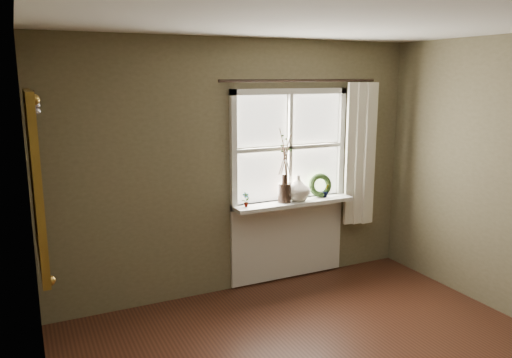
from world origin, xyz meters
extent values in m
plane|color=silver|center=(0.00, 0.00, 2.60)|extent=(4.50, 4.50, 0.00)
cube|color=brown|center=(0.00, 2.30, 1.30)|extent=(4.00, 0.10, 2.60)
cube|color=brown|center=(-2.05, 0.00, 1.30)|extent=(0.10, 4.50, 2.60)
cube|color=silver|center=(0.55, 2.22, 0.89)|extent=(1.36, 0.06, 0.06)
cube|color=silver|center=(0.55, 2.22, 2.07)|extent=(1.36, 0.06, 0.06)
cube|color=silver|center=(-0.10, 2.22, 1.48)|extent=(0.06, 0.06, 1.24)
cube|color=silver|center=(1.20, 2.22, 1.48)|extent=(0.06, 0.06, 1.24)
cube|color=silver|center=(0.55, 2.22, 1.48)|extent=(1.24, 0.05, 0.04)
cube|color=silver|center=(0.55, 2.22, 1.48)|extent=(0.04, 0.05, 1.12)
cube|color=white|center=(0.23, 2.25, 1.77)|extent=(0.59, 0.01, 0.53)
cube|color=white|center=(0.88, 2.25, 1.77)|extent=(0.59, 0.01, 0.53)
cube|color=white|center=(0.23, 2.25, 1.19)|extent=(0.59, 0.01, 0.53)
cube|color=white|center=(0.88, 2.25, 1.19)|extent=(0.59, 0.01, 0.53)
cube|color=silver|center=(0.55, 2.12, 0.90)|extent=(1.36, 0.26, 0.04)
cube|color=silver|center=(0.55, 2.23, 0.46)|extent=(1.36, 0.04, 0.88)
cylinder|color=black|center=(0.44, 2.12, 1.02)|extent=(0.15, 0.15, 0.20)
imported|color=beige|center=(0.60, 2.12, 1.06)|extent=(0.28, 0.28, 0.27)
torus|color=#29421D|center=(0.90, 2.16, 1.02)|extent=(0.28, 0.16, 0.27)
imported|color=#29421D|center=(-0.01, 2.12, 1.00)|extent=(0.09, 0.07, 0.15)
imported|color=#29421D|center=(0.95, 2.12, 1.00)|extent=(0.09, 0.07, 0.15)
cube|color=beige|center=(1.39, 2.13, 1.37)|extent=(0.36, 0.12, 1.59)
cylinder|color=black|center=(0.65, 2.17, 2.18)|extent=(1.84, 0.03, 0.03)
cube|color=white|center=(-1.97, 1.34, 1.52)|extent=(0.02, 0.85, 1.05)
cube|color=olive|center=(-1.96, 1.34, 2.09)|extent=(0.05, 1.03, 0.09)
cube|color=olive|center=(-1.96, 1.34, 0.96)|extent=(0.05, 1.03, 0.09)
cube|color=olive|center=(-1.96, 0.87, 1.52)|extent=(0.05, 0.09, 1.05)
cube|color=olive|center=(-1.96, 1.81, 1.52)|extent=(0.05, 0.09, 1.05)
sphere|color=silver|center=(-1.91, 1.31, 2.04)|extent=(0.04, 0.04, 0.04)
sphere|color=silver|center=(-1.91, 1.34, 2.00)|extent=(0.04, 0.04, 0.04)
sphere|color=silver|center=(-1.91, 1.37, 2.05)|extent=(0.04, 0.04, 0.04)
camera|label=1|loc=(-2.04, -2.36, 2.23)|focal=35.00mm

